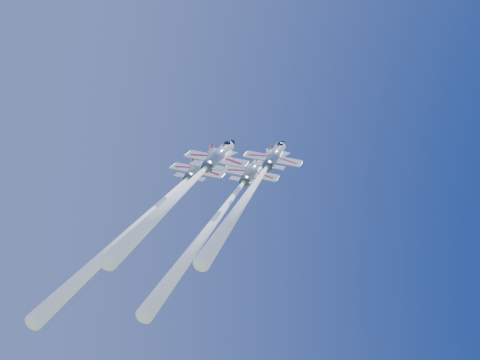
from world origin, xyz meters
name	(u,v)px	position (x,y,z in m)	size (l,w,h in m)	color
jet_lead	(226,206)	(-6.26, -8.71, 74.55)	(25.77, 38.52, 39.68)	white
jet_left	(160,205)	(-16.65, -7.74, 73.95)	(25.61, 38.58, 39.92)	white
jet_right	(257,182)	(-2.81, -12.52, 77.81)	(23.24, 34.03, 34.66)	white
jet_slot	(193,181)	(-13.80, -14.23, 76.36)	(21.87, 31.70, 32.10)	white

